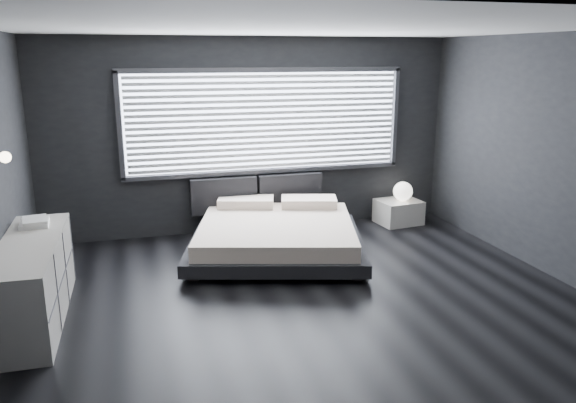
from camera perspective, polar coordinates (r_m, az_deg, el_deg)
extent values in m
plane|color=black|center=(6.05, 2.25, -10.28)|extent=(6.00, 6.00, 0.00)
plane|color=white|center=(5.48, 2.56, 17.28)|extent=(6.00, 6.00, 0.00)
cube|color=black|center=(8.21, -3.67, 6.65)|extent=(6.00, 0.04, 2.80)
cube|color=black|center=(3.21, 18.10, -7.19)|extent=(6.00, 0.04, 2.80)
cube|color=black|center=(7.12, 26.03, 3.91)|extent=(0.04, 5.50, 2.80)
cube|color=white|center=(8.21, -2.29, 8.14)|extent=(4.00, 0.02, 1.38)
cube|color=#47474C|center=(7.95, -16.78, 7.31)|extent=(0.06, 0.08, 1.48)
cube|color=#47474C|center=(8.89, 10.78, 8.40)|extent=(0.06, 0.08, 1.48)
cube|color=#47474C|center=(8.13, -2.29, 13.23)|extent=(4.14, 0.08, 0.06)
cube|color=#47474C|center=(8.30, -2.19, 3.11)|extent=(4.14, 0.08, 0.06)
cube|color=silver|center=(8.15, -2.19, 8.09)|extent=(3.94, 0.03, 1.32)
cube|color=black|center=(8.18, -6.54, 0.62)|extent=(0.96, 0.16, 0.52)
cube|color=black|center=(8.40, 0.20, 1.09)|extent=(0.96, 0.16, 0.52)
sphere|color=#FFE5B7|center=(6.04, -26.80, 4.04)|extent=(0.11, 0.11, 0.11)
cube|color=black|center=(6.71, -9.53, -7.48)|extent=(0.15, 0.15, 0.08)
cube|color=black|center=(6.67, 6.96, -7.52)|extent=(0.15, 0.15, 0.08)
cube|color=black|center=(8.29, -7.66, -3.03)|extent=(0.15, 0.15, 0.08)
cube|color=black|center=(8.26, 5.56, -3.04)|extent=(0.15, 0.15, 0.08)
cube|color=black|center=(7.38, -1.18, -4.20)|extent=(2.69, 2.63, 0.16)
cube|color=beige|center=(7.32, -1.18, -2.86)|extent=(2.43, 2.43, 0.20)
cube|color=beige|center=(8.04, -4.30, -0.04)|extent=(0.87, 0.62, 0.13)
cube|color=beige|center=(8.03, 2.13, -0.04)|extent=(0.87, 0.62, 0.13)
cube|color=beige|center=(8.87, 11.15, -1.03)|extent=(0.69, 0.59, 0.37)
sphere|color=white|center=(8.79, 11.59, 1.02)|extent=(0.29, 0.29, 0.29)
cube|color=beige|center=(6.11, -24.55, -7.35)|extent=(0.59, 2.01, 0.80)
cube|color=#47474C|center=(6.06, -21.89, -7.22)|extent=(0.04, 1.98, 0.78)
cube|color=white|center=(6.53, -24.36, -2.01)|extent=(0.31, 0.39, 0.04)
cube|color=white|center=(6.50, -24.33, -1.73)|extent=(0.29, 0.36, 0.03)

